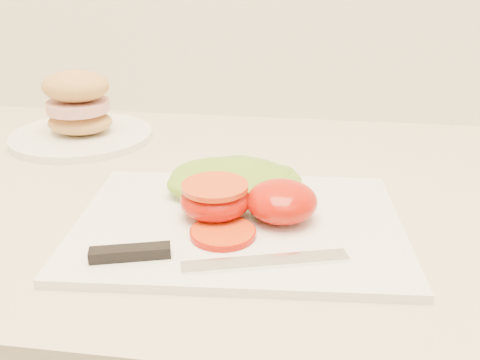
# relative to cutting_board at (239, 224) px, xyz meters

# --- Properties ---
(cutting_board) EXTENTS (0.38, 0.29, 0.01)m
(cutting_board) POSITION_rel_cutting_board_xyz_m (0.00, 0.00, 0.00)
(cutting_board) COLOR white
(cutting_board) RESTS_ON counter
(tomato_half_dome) EXTENTS (0.08, 0.08, 0.04)m
(tomato_half_dome) POSITION_rel_cutting_board_xyz_m (0.05, 0.01, 0.03)
(tomato_half_dome) COLOR #B61108
(tomato_half_dome) RESTS_ON cutting_board
(tomato_half_cut) EXTENTS (0.08, 0.08, 0.04)m
(tomato_half_cut) POSITION_rel_cutting_board_xyz_m (-0.03, 0.01, 0.03)
(tomato_half_cut) COLOR #B61108
(tomato_half_cut) RESTS_ON cutting_board
(tomato_slice_0) EXTENTS (0.07, 0.07, 0.01)m
(tomato_slice_0) POSITION_rel_cutting_board_xyz_m (-0.01, -0.04, 0.01)
(tomato_slice_0) COLOR #E24611
(tomato_slice_0) RESTS_ON cutting_board
(lettuce_leaf_0) EXTENTS (0.18, 0.15, 0.03)m
(lettuce_leaf_0) POSITION_rel_cutting_board_xyz_m (-0.02, 0.07, 0.02)
(lettuce_leaf_0) COLOR #82A92C
(lettuce_leaf_0) RESTS_ON cutting_board
(lettuce_leaf_1) EXTENTS (0.13, 0.13, 0.02)m
(lettuce_leaf_1) POSITION_rel_cutting_board_xyz_m (0.02, 0.08, 0.02)
(lettuce_leaf_1) COLOR #82A92C
(lettuce_leaf_1) RESTS_ON cutting_board
(knife) EXTENTS (0.25, 0.07, 0.01)m
(knife) POSITION_rel_cutting_board_xyz_m (-0.04, -0.09, 0.01)
(knife) COLOR silver
(knife) RESTS_ON cutting_board
(sandwich_plate) EXTENTS (0.23, 0.23, 0.11)m
(sandwich_plate) POSITION_rel_cutting_board_xyz_m (-0.30, 0.26, 0.04)
(sandwich_plate) COLOR white
(sandwich_plate) RESTS_ON counter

